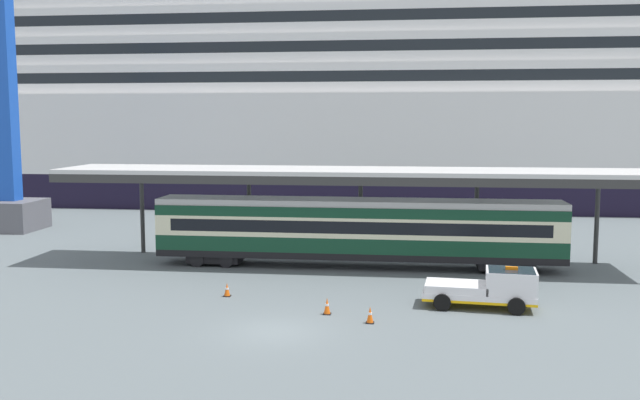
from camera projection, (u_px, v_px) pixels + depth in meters
The scene contains 9 objects.
ground_plane at pixel (275, 332), 29.07m from camera, with size 400.00×400.00×0.00m, color slate.
cruise_ship at pixel (303, 94), 78.57m from camera, with size 150.97×26.09×34.09m.
platform_canopy at pixel (358, 174), 41.58m from camera, with size 36.31×5.62×5.88m.
train_carriage at pixel (357, 229), 41.53m from camera, with size 24.09×2.81×4.11m.
service_truck at pixel (490, 287), 32.63m from camera, with size 5.36×2.62×2.02m.
traffic_cone_near at pixel (327, 306), 31.61m from camera, with size 0.36×0.36×0.77m.
traffic_cone_mid at pixel (370, 315), 30.23m from camera, with size 0.36×0.36×0.75m.
traffic_cone_far at pixel (227, 290), 34.84m from camera, with size 0.36×0.36×0.69m.
dockside_crane at pixel (7, 5), 53.92m from camera, with size 12.87×4.40×56.86m.
Camera 1 is at (5.36, -27.80, 8.80)m, focal length 39.01 mm.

